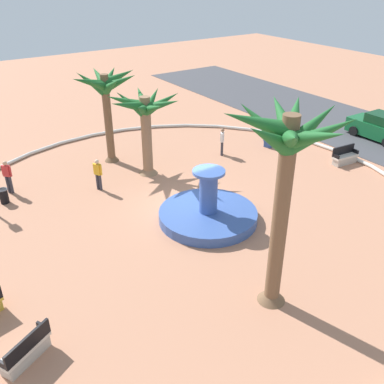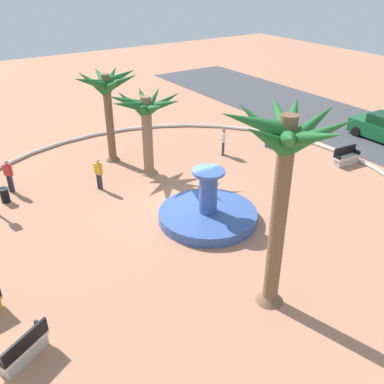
{
  "view_description": "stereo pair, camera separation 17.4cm",
  "coord_description": "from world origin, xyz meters",
  "px_view_note": "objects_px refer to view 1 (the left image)",
  "views": [
    {
      "loc": [
        14.4,
        -9.37,
        10.04
      ],
      "look_at": [
        0.43,
        0.07,
        1.0
      ],
      "focal_mm": 40.14,
      "sensor_mm": 36.0,
      "label": 1
    },
    {
      "loc": [
        14.49,
        -9.23,
        10.04
      ],
      "look_at": [
        0.43,
        0.07,
        1.0
      ],
      "focal_mm": 40.14,
      "sensor_mm": 36.0,
      "label": 2
    }
  ],
  "objects_px": {
    "bench_east": "(26,351)",
    "bench_north": "(272,139)",
    "trash_bin": "(4,196)",
    "person_pedestrian_stroll": "(98,173)",
    "bench_west": "(345,158)",
    "palm_tree_by_curb": "(286,160)",
    "fountain": "(208,213)",
    "person_cyclist_helmet": "(7,175)",
    "palm_tree_mid_plaza": "(106,92)",
    "person_cyclist_photo": "(222,140)",
    "palm_tree_near_fountain": "(145,114)",
    "parked_car_leftmost": "(380,128)"
  },
  "relations": [
    {
      "from": "palm_tree_mid_plaza",
      "to": "bench_north",
      "type": "xyz_separation_m",
      "value": [
        3.26,
        9.36,
        -3.63
      ]
    },
    {
      "from": "fountain",
      "to": "parked_car_leftmost",
      "type": "xyz_separation_m",
      "value": [
        -1.83,
        14.87,
        0.44
      ]
    },
    {
      "from": "bench_north",
      "to": "parked_car_leftmost",
      "type": "distance_m",
      "value": 7.07
    },
    {
      "from": "person_cyclist_helmet",
      "to": "palm_tree_mid_plaza",
      "type": "bearing_deg",
      "value": 97.91
    },
    {
      "from": "trash_bin",
      "to": "parked_car_leftmost",
      "type": "distance_m",
      "value": 22.43
    },
    {
      "from": "bench_east",
      "to": "bench_west",
      "type": "height_order",
      "value": "same"
    },
    {
      "from": "fountain",
      "to": "person_cyclist_helmet",
      "type": "bearing_deg",
      "value": -138.88
    },
    {
      "from": "palm_tree_near_fountain",
      "to": "parked_car_leftmost",
      "type": "bearing_deg",
      "value": 75.44
    },
    {
      "from": "palm_tree_mid_plaza",
      "to": "trash_bin",
      "type": "distance_m",
      "value": 7.43
    },
    {
      "from": "bench_west",
      "to": "trash_bin",
      "type": "height_order",
      "value": "bench_west"
    },
    {
      "from": "bench_west",
      "to": "person_pedestrian_stroll",
      "type": "height_order",
      "value": "person_pedestrian_stroll"
    },
    {
      "from": "palm_tree_near_fountain",
      "to": "person_pedestrian_stroll",
      "type": "height_order",
      "value": "palm_tree_near_fountain"
    },
    {
      "from": "fountain",
      "to": "person_cyclist_photo",
      "type": "bearing_deg",
      "value": 137.67
    },
    {
      "from": "palm_tree_by_curb",
      "to": "person_cyclist_helmet",
      "type": "bearing_deg",
      "value": -157.32
    },
    {
      "from": "palm_tree_mid_plaza",
      "to": "person_pedestrian_stroll",
      "type": "height_order",
      "value": "palm_tree_mid_plaza"
    },
    {
      "from": "trash_bin",
      "to": "person_pedestrian_stroll",
      "type": "distance_m",
      "value": 4.46
    },
    {
      "from": "person_cyclist_helmet",
      "to": "person_pedestrian_stroll",
      "type": "distance_m",
      "value": 4.33
    },
    {
      "from": "fountain",
      "to": "parked_car_leftmost",
      "type": "relative_size",
      "value": 1.07
    },
    {
      "from": "palm_tree_by_curb",
      "to": "bench_north",
      "type": "height_order",
      "value": "palm_tree_by_curb"
    },
    {
      "from": "palm_tree_by_curb",
      "to": "person_cyclist_helmet",
      "type": "distance_m",
      "value": 14.48
    },
    {
      "from": "bench_north",
      "to": "person_cyclist_photo",
      "type": "distance_m",
      "value": 3.7
    },
    {
      "from": "fountain",
      "to": "bench_west",
      "type": "relative_size",
      "value": 2.64
    },
    {
      "from": "trash_bin",
      "to": "person_pedestrian_stroll",
      "type": "relative_size",
      "value": 0.45
    },
    {
      "from": "palm_tree_mid_plaza",
      "to": "person_cyclist_helmet",
      "type": "relative_size",
      "value": 3.04
    },
    {
      "from": "bench_east",
      "to": "trash_bin",
      "type": "distance_m",
      "value": 10.01
    },
    {
      "from": "palm_tree_near_fountain",
      "to": "parked_car_leftmost",
      "type": "distance_m",
      "value": 15.45
    },
    {
      "from": "bench_north",
      "to": "person_cyclist_helmet",
      "type": "bearing_deg",
      "value": -99.2
    },
    {
      "from": "palm_tree_near_fountain",
      "to": "palm_tree_by_curb",
      "type": "bearing_deg",
      "value": -6.9
    },
    {
      "from": "person_cyclist_photo",
      "to": "parked_car_leftmost",
      "type": "height_order",
      "value": "parked_car_leftmost"
    },
    {
      "from": "palm_tree_near_fountain",
      "to": "bench_north",
      "type": "bearing_deg",
      "value": 85.97
    },
    {
      "from": "trash_bin",
      "to": "palm_tree_by_curb",
      "type": "bearing_deg",
      "value": 26.11
    },
    {
      "from": "palm_tree_mid_plaza",
      "to": "person_cyclist_helmet",
      "type": "distance_m",
      "value": 6.59
    },
    {
      "from": "bench_east",
      "to": "bench_north",
      "type": "xyz_separation_m",
      "value": [
        -8.31,
        17.31,
        0.0
      ]
    },
    {
      "from": "bench_east",
      "to": "bench_west",
      "type": "xyz_separation_m",
      "value": [
        -3.83,
        18.64,
        0.0
      ]
    },
    {
      "from": "palm_tree_by_curb",
      "to": "bench_west",
      "type": "height_order",
      "value": "palm_tree_by_curb"
    },
    {
      "from": "palm_tree_near_fountain",
      "to": "bench_east",
      "type": "height_order",
      "value": "palm_tree_near_fountain"
    },
    {
      "from": "trash_bin",
      "to": "person_cyclist_helmet",
      "type": "relative_size",
      "value": 0.43
    },
    {
      "from": "trash_bin",
      "to": "person_cyclist_helmet",
      "type": "height_order",
      "value": "person_cyclist_helmet"
    },
    {
      "from": "person_pedestrian_stroll",
      "to": "person_cyclist_photo",
      "type": "bearing_deg",
      "value": 90.4
    },
    {
      "from": "parked_car_leftmost",
      "to": "fountain",
      "type": "bearing_deg",
      "value": -82.99
    },
    {
      "from": "bench_east",
      "to": "parked_car_leftmost",
      "type": "bearing_deg",
      "value": 102.14
    },
    {
      "from": "bench_north",
      "to": "person_cyclist_photo",
      "type": "xyz_separation_m",
      "value": [
        -0.38,
        -3.64,
        0.57
      ]
    },
    {
      "from": "bench_east",
      "to": "person_cyclist_helmet",
      "type": "bearing_deg",
      "value": 168.67
    },
    {
      "from": "person_cyclist_helmet",
      "to": "person_cyclist_photo",
      "type": "xyz_separation_m",
      "value": [
        2.07,
        11.51,
        -0.04
      ]
    },
    {
      "from": "fountain",
      "to": "bench_west",
      "type": "bearing_deg",
      "value": 93.38
    },
    {
      "from": "palm_tree_by_curb",
      "to": "palm_tree_mid_plaza",
      "type": "bearing_deg",
      "value": 178.1
    },
    {
      "from": "palm_tree_near_fountain",
      "to": "person_cyclist_photo",
      "type": "xyz_separation_m",
      "value": [
        0.22,
        4.84,
        -2.4
      ]
    },
    {
      "from": "trash_bin",
      "to": "bench_west",
      "type": "bearing_deg",
      "value": 70.41
    },
    {
      "from": "palm_tree_by_curb",
      "to": "person_cyclist_photo",
      "type": "height_order",
      "value": "palm_tree_by_curb"
    },
    {
      "from": "fountain",
      "to": "person_cyclist_photo",
      "type": "height_order",
      "value": "fountain"
    }
  ]
}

